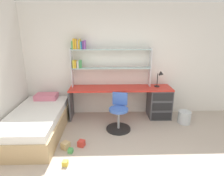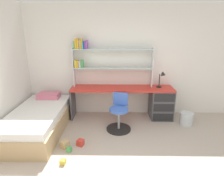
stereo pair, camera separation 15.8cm
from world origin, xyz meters
TOP-DOWN VIEW (x-y plane):
  - room_shell at (-1.22, 1.23)m, footprint 5.66×6.05m
  - desk at (0.61, 2.24)m, footprint 2.39×0.53m
  - bookshelf_hutch at (-0.54, 2.38)m, footprint 1.85×0.22m
  - desk_lamp at (0.89, 2.26)m, footprint 0.20×0.17m
  - swivel_chair at (-0.12, 1.66)m, footprint 0.52×0.52m
  - bed_platform at (-1.80, 1.55)m, footprint 1.02×1.93m
  - waste_bin at (1.39, 1.88)m, footprint 0.28×0.28m
  - toy_block_yellow_0 at (-1.04, 0.54)m, footprint 0.09×0.09m
  - toy_block_green_1 at (-1.01, 0.86)m, footprint 0.09×0.09m
  - toy_block_natural_2 at (-1.12, 0.98)m, footprint 0.18×0.18m
  - toy_block_red_3 at (-0.85, 1.04)m, footprint 0.14×0.14m

SIDE VIEW (x-z plane):
  - toy_block_green_1 at x=-1.01m, z-range 0.00..0.08m
  - toy_block_yellow_0 at x=-1.04m, z-range 0.00..0.08m
  - toy_block_red_3 at x=-0.85m, z-range 0.00..0.11m
  - toy_block_natural_2 at x=-1.12m, z-range 0.00..0.13m
  - waste_bin at x=1.39m, z-range 0.00..0.28m
  - bed_platform at x=-1.80m, z-range -0.06..0.55m
  - swivel_chair at x=-0.12m, z-range -0.08..0.69m
  - desk at x=0.61m, z-range 0.06..0.81m
  - desk_lamp at x=0.89m, z-range 0.82..1.20m
  - room_shell at x=-1.22m, z-range 0.00..2.65m
  - bookshelf_hutch at x=-0.54m, z-range 0.87..1.98m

